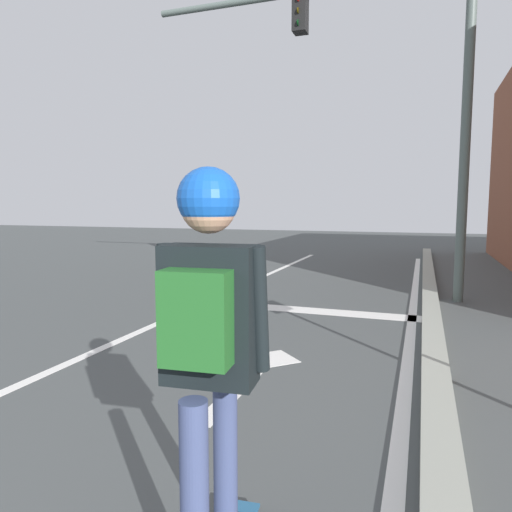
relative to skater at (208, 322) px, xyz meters
name	(u,v)px	position (x,y,z in m)	size (l,w,h in m)	color
lane_line_center	(128,337)	(-2.54, 3.04, -1.13)	(0.12, 20.00, 0.01)	silver
lane_line_curbside	(407,368)	(0.69, 3.04, -1.13)	(0.12, 20.00, 0.01)	silver
stop_bar	(305,310)	(-0.85, 5.18, -1.13)	(3.38, 0.40, 0.01)	silver
lane_arrow_stem	(236,390)	(-0.68, 1.96, -1.13)	(0.16, 1.40, 0.01)	silver
lane_arrow_head	(267,359)	(-0.68, 2.81, -1.13)	(0.56, 0.44, 0.01)	silver
curb_strip	(435,364)	(0.94, 3.04, -1.06)	(0.24, 24.00, 0.14)	#969A8E
skater	(208,322)	(0.00, 0.00, 0.00)	(0.46, 0.62, 1.66)	#3D4973
traffic_signal_mast	(385,68)	(0.10, 6.68, 2.73)	(5.56, 0.34, 5.48)	#515E5A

